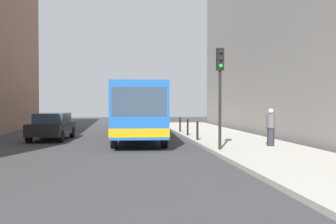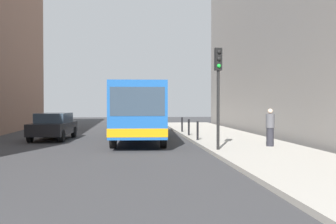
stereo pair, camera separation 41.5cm
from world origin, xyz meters
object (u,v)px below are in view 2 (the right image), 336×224
object	(u,v)px
bollard_near	(198,131)
bollard_far	(182,124)
pedestrian_near_signal	(270,128)
traffic_light	(218,79)
car_beside_bus	(54,126)
bus	(140,109)
car_behind_bus	(136,119)
bollard_mid	(189,127)

from	to	relation	value
bollard_near	bollard_far	distance (m)	5.99
bollard_far	pedestrian_near_signal	xyz separation A→B (m)	(2.64, -9.23, 0.34)
traffic_light	bollard_near	xyz separation A→B (m)	(-0.10, 4.28, -2.38)
car_beside_bus	bollard_far	distance (m)	8.38
bus	pedestrian_near_signal	xyz separation A→B (m)	(5.53, -5.17, -0.76)
car_behind_bus	car_beside_bus	bearing A→B (deg)	64.23
bus	bollard_far	distance (m)	5.10
car_beside_bus	traffic_light	world-z (taller)	traffic_light
car_behind_bus	bollard_far	world-z (taller)	car_behind_bus
car_behind_bus	traffic_light	bearing A→B (deg)	100.70
bus	car_behind_bus	size ratio (longest dim) A/B	2.52
bus	bollard_far	world-z (taller)	bus
bollard_far	pedestrian_near_signal	world-z (taller)	pedestrian_near_signal
traffic_light	bollard_far	world-z (taller)	traffic_light
traffic_light	car_beside_bus	bearing A→B (deg)	138.46
car_behind_bus	pedestrian_near_signal	distance (m)	16.46
car_beside_bus	car_behind_bus	size ratio (longest dim) A/B	1.02
car_beside_bus	bollard_near	size ratio (longest dim) A/B	4.75
traffic_light	bollard_mid	xyz separation A→B (m)	(-0.10, 7.27, -2.38)
bus	bollard_near	xyz separation A→B (m)	(2.89, -1.93, -1.10)
traffic_light	pedestrian_near_signal	xyz separation A→B (m)	(2.54, 1.04, -2.04)
car_beside_bus	bollard_far	xyz separation A→B (m)	(7.65, 3.40, -0.16)
car_beside_bus	car_behind_bus	world-z (taller)	same
bollard_near	pedestrian_near_signal	xyz separation A→B (m)	(2.64, -3.24, 0.34)
traffic_light	pedestrian_near_signal	bearing A→B (deg)	22.26
bus	car_beside_bus	world-z (taller)	bus
bus	bollard_far	bearing A→B (deg)	-122.82
bollard_far	traffic_light	bearing A→B (deg)	-89.44
bus	traffic_light	bearing A→B (deg)	118.29
car_beside_bus	bollard_near	world-z (taller)	car_beside_bus
traffic_light	bollard_mid	distance (m)	7.65
traffic_light	bollard_far	xyz separation A→B (m)	(-0.10, 10.27, -2.38)
car_behind_bus	bollard_near	distance (m)	12.59
traffic_light	pedestrian_near_signal	world-z (taller)	traffic_light
pedestrian_near_signal	bollard_near	bearing A→B (deg)	54.84
car_beside_bus	pedestrian_near_signal	distance (m)	11.83
car_beside_bus	bollard_far	world-z (taller)	car_beside_bus
pedestrian_near_signal	bollard_mid	bearing A→B (deg)	38.59
bollard_near	bollard_far	xyz separation A→B (m)	(0.00, 5.99, 0.00)
bollard_mid	traffic_light	bearing A→B (deg)	-89.21
car_behind_bus	bollard_far	distance (m)	6.91
pedestrian_near_signal	bollard_far	bearing A→B (deg)	31.59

